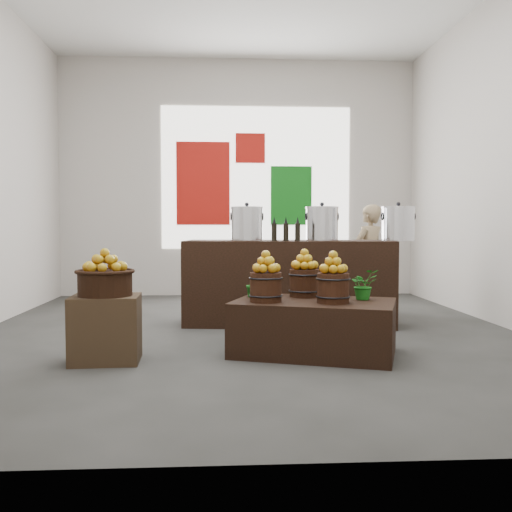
{
  "coord_description": "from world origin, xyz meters",
  "views": [
    {
      "loc": [
        -0.28,
        -6.25,
        1.18
      ],
      "look_at": [
        0.07,
        -0.4,
        0.87
      ],
      "focal_mm": 40.0,
      "sensor_mm": 36.0,
      "label": 1
    }
  ],
  "objects": [
    {
      "name": "herb_garnish_left",
      "position": [
        0.02,
        -0.8,
        0.63
      ],
      "size": [
        0.18,
        0.16,
        0.26
      ],
      "primitive_type": "imported",
      "rotation": [
        0.0,
        0.0,
        0.4
      ],
      "color": "#156617",
      "rests_on": "display_table"
    },
    {
      "name": "apple_bucket_rear",
      "position": [
        0.51,
        -0.8,
        0.63
      ],
      "size": [
        0.29,
        0.29,
        0.26
      ],
      "primitive_type": "cylinder",
      "color": "#371A0F",
      "rests_on": "display_table"
    },
    {
      "name": "display_table",
      "position": [
        0.56,
        -1.1,
        0.25
      ],
      "size": [
        1.64,
        1.3,
        0.5
      ],
      "primitive_type": "cube",
      "rotation": [
        0.0,
        0.0,
        -0.33
      ],
      "color": "black",
      "rests_on": "ground"
    },
    {
      "name": "apple_bucket_front_left",
      "position": [
        0.11,
        -1.15,
        0.63
      ],
      "size": [
        0.29,
        0.29,
        0.26
      ],
      "primitive_type": "cylinder",
      "color": "#371A0F",
      "rests_on": "display_table"
    },
    {
      "name": "back_wall",
      "position": [
        0.0,
        3.5,
        2.0
      ],
      "size": [
        6.0,
        0.04,
        4.0
      ],
      "primitive_type": "cube",
      "color": "beige",
      "rests_on": "ground"
    },
    {
      "name": "stock_pot_right",
      "position": [
        1.8,
        0.37,
        1.2
      ],
      "size": [
        0.38,
        0.38,
        0.38
      ],
      "primitive_type": "cylinder",
      "color": "silver",
      "rests_on": "counter"
    },
    {
      "name": "wicker_basket",
      "position": [
        -1.29,
        -1.28,
        0.68
      ],
      "size": [
        0.46,
        0.46,
        0.21
      ],
      "primitive_type": "cylinder",
      "color": "black",
      "rests_on": "crate"
    },
    {
      "name": "apple_bucket_front_right",
      "position": [
        0.7,
        -1.26,
        0.63
      ],
      "size": [
        0.29,
        0.29,
        0.26
      ],
      "primitive_type": "cylinder",
      "color": "#371A0F",
      "rests_on": "display_table"
    },
    {
      "name": "stock_pot_left",
      "position": [
        0.02,
        0.59,
        1.2
      ],
      "size": [
        0.38,
        0.38,
        0.38
      ],
      "primitive_type": "cylinder",
      "color": "silver",
      "rests_on": "counter"
    },
    {
      "name": "deco_green_right",
      "position": [
        0.9,
        3.47,
        1.7
      ],
      "size": [
        0.7,
        0.04,
        1.0
      ],
      "primitive_type": "cube",
      "color": "#106815",
      "rests_on": "back_wall"
    },
    {
      "name": "apples_in_bucket_rear",
      "position": [
        0.51,
        -0.8,
        0.86
      ],
      "size": [
        0.22,
        0.22,
        0.19
      ],
      "primitive_type": null,
      "color": "#8D1F04",
      "rests_on": "apple_bucket_rear"
    },
    {
      "name": "herb_garnish_right",
      "position": [
        1.03,
        -1.06,
        0.64
      ],
      "size": [
        0.31,
        0.29,
        0.28
      ],
      "primitive_type": "imported",
      "rotation": [
        0.0,
        0.0,
        0.35
      ],
      "color": "#156617",
      "rests_on": "display_table"
    },
    {
      "name": "stock_pot_center",
      "position": [
        0.91,
        0.48,
        1.2
      ],
      "size": [
        0.38,
        0.38,
        0.38
      ],
      "primitive_type": "cylinder",
      "color": "silver",
      "rests_on": "counter"
    },
    {
      "name": "ground",
      "position": [
        0.0,
        0.0,
        0.0
      ],
      "size": [
        7.0,
        7.0,
        0.0
      ],
      "primitive_type": "plane",
      "color": "#3B3B38",
      "rests_on": "ground"
    },
    {
      "name": "crate",
      "position": [
        -1.29,
        -1.28,
        0.29
      ],
      "size": [
        0.6,
        0.5,
        0.58
      ],
      "primitive_type": "cube",
      "rotation": [
        0.0,
        0.0,
        0.05
      ],
      "color": "#463320",
      "rests_on": "ground"
    },
    {
      "name": "deco_red_left",
      "position": [
        -0.6,
        3.47,
        1.9
      ],
      "size": [
        0.9,
        0.04,
        1.4
      ],
      "primitive_type": "cube",
      "color": "#B0140D",
      "rests_on": "back_wall"
    },
    {
      "name": "counter",
      "position": [
        0.52,
        0.53,
        0.5
      ],
      "size": [
        2.54,
        1.07,
        1.01
      ],
      "primitive_type": "cube",
      "rotation": [
        0.0,
        0.0,
        -0.12
      ],
      "color": "black",
      "rests_on": "ground"
    },
    {
      "name": "back_opening",
      "position": [
        0.3,
        3.48,
        2.0
      ],
      "size": [
        3.2,
        0.02,
        2.4
      ],
      "primitive_type": "cube",
      "color": "white",
      "rests_on": "back_wall"
    },
    {
      "name": "deco_red_upper",
      "position": [
        0.2,
        3.47,
        2.5
      ],
      "size": [
        0.5,
        0.04,
        0.5
      ],
      "primitive_type": "cube",
      "color": "#B0140D",
      "rests_on": "back_wall"
    },
    {
      "name": "apples_in_bucket_front_left",
      "position": [
        0.11,
        -1.15,
        0.86
      ],
      "size": [
        0.22,
        0.22,
        0.19
      ],
      "primitive_type": null,
      "color": "#8D1F04",
      "rests_on": "apple_bucket_front_left"
    },
    {
      "name": "apples_in_bucket_front_right",
      "position": [
        0.7,
        -1.26,
        0.86
      ],
      "size": [
        0.22,
        0.22,
        0.19
      ],
      "primitive_type": null,
      "color": "#8D1F04",
      "rests_on": "apple_bucket_front_right"
    },
    {
      "name": "shopper",
      "position": [
        1.76,
        1.58,
        0.74
      ],
      "size": [
        0.64,
        0.6,
        1.48
      ],
      "primitive_type": "imported",
      "rotation": [
        0.0,
        0.0,
        3.76
      ],
      "color": "#957E5B",
      "rests_on": "ground"
    },
    {
      "name": "oil_cruets",
      "position": [
        0.49,
        0.28,
        1.15
      ],
      "size": [
        0.27,
        0.1,
        0.28
      ],
      "primitive_type": null,
      "rotation": [
        0.0,
        0.0,
        -0.12
      ],
      "color": "black",
      "rests_on": "counter"
    },
    {
      "name": "apples_in_basket",
      "position": [
        -1.29,
        -1.28,
        0.88
      ],
      "size": [
        0.36,
        0.36,
        0.19
      ],
      "primitive_type": null,
      "color": "#8D1F04",
      "rests_on": "wicker_basket"
    }
  ]
}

